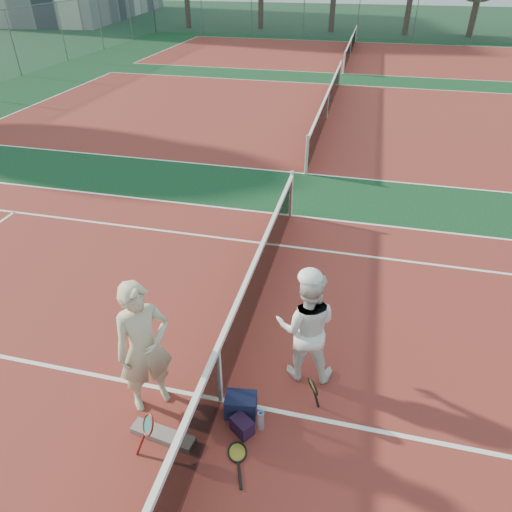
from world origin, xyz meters
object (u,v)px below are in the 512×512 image
Objects in this scene: racket_red at (150,433)px; water_bottle at (261,420)px; racket_spare at (237,452)px; sports_bag_navy at (241,405)px; player_b at (306,327)px; racket_black_held at (312,395)px; player_a at (144,348)px; net_main at (219,374)px; sports_bag_purple at (242,426)px.

racket_red is 1.85× the size of water_bottle.
racket_spare is 0.48m from water_bottle.
sports_bag_navy is (0.93, 0.74, -0.12)m from racket_red.
racket_red is (-1.62, -1.65, -0.59)m from player_b.
racket_red is at bearing 78.26° from racket_spare.
sports_bag_navy is (-0.89, -0.28, -0.13)m from racket_black_held.
racket_red is at bearing -110.20° from player_a.
net_main is 19.75× the size of racket_red.
water_bottle reaches higher than sports_bag_purple.
racket_red is at bearing 40.61° from player_b.
water_bottle is (1.53, -0.10, -0.82)m from player_a.
player_b is (1.01, 0.77, 0.36)m from net_main.
player_a is 1.72m from racket_spare.
player_b is 1.81m from racket_spare.
sports_bag_navy is at bearing 152.14° from water_bottle.
player_b reaches higher than racket_red.
racket_red is 1.08m from racket_spare.
player_a is 2.15m from player_b.
racket_black_held is 1.19m from racket_spare.
sports_bag_purple is 0.24m from water_bottle.
player_a is 1.74m from water_bottle.
player_a is at bearing 171.11° from sports_bag_purple.
sports_bag_navy is at bearing -10.30° from racket_spare.
player_b reaches higher than racket_spare.
sports_bag_purple is at bearing -52.43° from player_a.
player_b is at bearing -42.26° from racket_spare.
player_b is 2.90× the size of racket_spare.
sports_bag_purple is (1.31, -0.21, -0.86)m from player_a.
player_b reaches higher than sports_bag_purple.
net_main is at bearing 135.10° from sports_bag_purple.
net_main is 18.30× the size of racket_spare.
sports_bag_purple is at bearing -71.62° from sports_bag_navy.
player_a reaches higher than sports_bag_purple.
racket_spare is 0.60m from sports_bag_navy.
net_main is at bearing 154.27° from water_bottle.
racket_spare is (-0.78, -0.85, -0.28)m from racket_black_held.
player_b is at bearing -16.58° from player_a.
net_main is 36.60× the size of water_bottle.
player_b reaches higher than racket_black_held.
racket_red is at bearing -155.26° from sports_bag_purple.
racket_red is at bearing -124.88° from net_main.
sports_bag_navy is (1.22, 0.06, -0.81)m from player_a.
sports_bag_purple is at bearing 58.13° from player_b.
racket_spare is at bearing -64.53° from player_a.
racket_black_held reaches higher than racket_spare.
racket_spare is 0.32m from sports_bag_purple.
sports_bag_purple is (-0.80, -0.54, -0.18)m from racket_black_held.
net_main is 1.10m from racket_red.
racket_spare is at bearing -59.11° from net_main.
player_b is (1.91, 0.97, -0.10)m from player_a.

